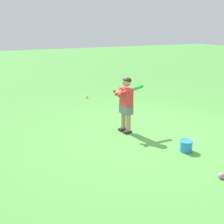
{
  "coord_description": "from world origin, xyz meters",
  "views": [
    {
      "loc": [
        -3.95,
        2.56,
        2.0
      ],
      "look_at": [
        0.33,
        0.51,
        0.45
      ],
      "focal_mm": 42.7,
      "sensor_mm": 36.0,
      "label": 1
    }
  ],
  "objects_px": {
    "child_batter": "(126,100)",
    "play_ball_behind_batter": "(87,97)",
    "play_ball_near_batter": "(221,176)",
    "play_ball_midfield": "(114,91)",
    "toy_bucket": "(186,146)"
  },
  "relations": [
    {
      "from": "toy_bucket",
      "to": "play_ball_near_batter",
      "type": "bearing_deg",
      "value": 172.21
    },
    {
      "from": "play_ball_midfield",
      "to": "toy_bucket",
      "type": "distance_m",
      "value": 4.24
    },
    {
      "from": "play_ball_behind_batter",
      "to": "play_ball_near_batter",
      "type": "height_order",
      "value": "play_ball_near_batter"
    },
    {
      "from": "play_ball_midfield",
      "to": "play_ball_behind_batter",
      "type": "height_order",
      "value": "play_ball_midfield"
    },
    {
      "from": "child_batter",
      "to": "play_ball_near_batter",
      "type": "bearing_deg",
      "value": -169.64
    },
    {
      "from": "child_batter",
      "to": "toy_bucket",
      "type": "height_order",
      "value": "child_batter"
    },
    {
      "from": "play_ball_midfield",
      "to": "toy_bucket",
      "type": "relative_size",
      "value": 0.38
    },
    {
      "from": "child_batter",
      "to": "play_ball_midfield",
      "type": "distance_m",
      "value": 3.29
    },
    {
      "from": "child_batter",
      "to": "play_ball_behind_batter",
      "type": "xyz_separation_m",
      "value": [
        2.73,
        -0.2,
        -0.61
      ]
    },
    {
      "from": "child_batter",
      "to": "play_ball_midfield",
      "type": "bearing_deg",
      "value": -21.99
    },
    {
      "from": "play_ball_midfield",
      "to": "toy_bucket",
      "type": "height_order",
      "value": "toy_bucket"
    },
    {
      "from": "play_ball_near_batter",
      "to": "child_batter",
      "type": "bearing_deg",
      "value": 10.36
    },
    {
      "from": "child_batter",
      "to": "play_ball_midfield",
      "type": "xyz_separation_m",
      "value": [
        2.99,
        -1.21,
        -0.61
      ]
    },
    {
      "from": "play_ball_near_batter",
      "to": "play_ball_midfield",
      "type": "bearing_deg",
      "value": -9.39
    },
    {
      "from": "child_batter",
      "to": "play_ball_near_batter",
      "type": "height_order",
      "value": "child_batter"
    }
  ]
}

